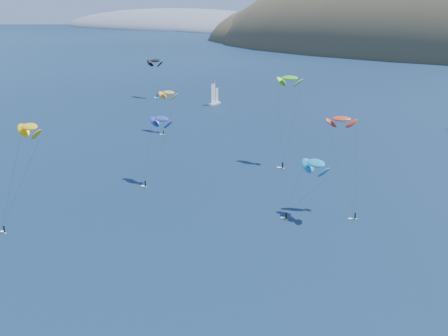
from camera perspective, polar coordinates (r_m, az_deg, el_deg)
headland at (r=945.74m, az=-2.76°, el=12.55°), size 460.00×250.00×60.00m
sailboat at (r=285.55m, az=-0.88°, el=6.01°), size 8.66×7.53×10.89m
kitesurfer_1 at (r=229.71m, az=-5.12°, el=6.88°), size 8.58×9.68×16.39m
kitesurfer_2 at (r=137.81m, az=-17.37°, el=3.61°), size 8.81×10.43×24.27m
kitesurfer_3 at (r=186.13m, az=6.02°, el=8.17°), size 8.42×11.65×27.31m
kitesurfer_5 at (r=140.93m, az=8.39°, el=0.44°), size 10.01×10.41×14.98m
kitesurfer_9 at (r=146.59m, az=10.70°, el=4.43°), size 11.09×9.81×23.11m
kitesurfer_10 at (r=167.27m, az=-5.76°, el=4.49°), size 8.42×11.05×19.02m
kitesurfer_12 at (r=306.57m, az=-6.33°, el=9.72°), size 10.02×5.83×20.22m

